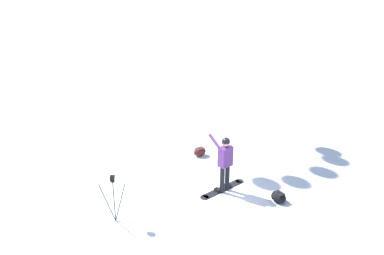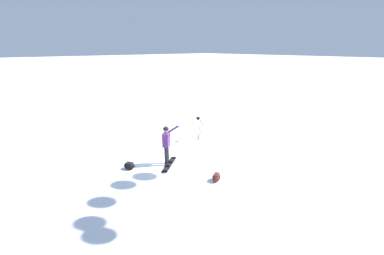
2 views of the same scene
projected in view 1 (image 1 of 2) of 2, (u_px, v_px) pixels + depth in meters
name	position (u px, v px, depth m)	size (l,w,h in m)	color
ground_plane	(214.00, 203.00, 12.38)	(300.00, 300.00, 0.00)	white
snowboarder	(225.00, 159.00, 12.62)	(0.74, 0.57, 1.82)	black
snowboard	(223.00, 189.00, 13.12)	(1.48, 1.18, 0.10)	black
gear_bag_large	(279.00, 197.00, 12.42)	(0.58, 0.62, 0.29)	black
camera_tripod	(113.00, 189.00, 11.19)	(0.71, 0.56, 1.38)	#262628
gear_bag_small	(200.00, 152.00, 15.29)	(0.57, 0.50, 0.31)	#4C1E19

